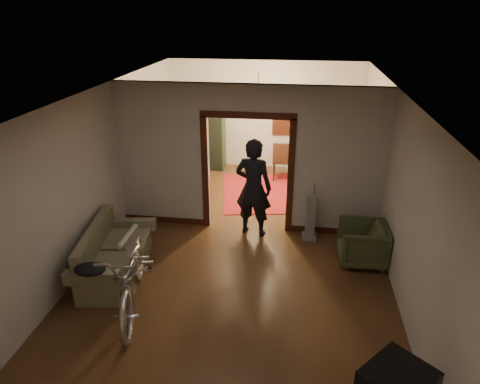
% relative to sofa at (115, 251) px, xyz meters
% --- Properties ---
extents(floor, '(5.00, 8.50, 0.01)m').
position_rel_sofa_xyz_m(floor, '(1.91, 1.16, -0.41)').
color(floor, '#3D2413').
rests_on(floor, ground).
extents(ceiling, '(5.00, 8.50, 0.01)m').
position_rel_sofa_xyz_m(ceiling, '(1.91, 1.16, 2.39)').
color(ceiling, white).
rests_on(ceiling, floor).
extents(wall_back, '(5.00, 0.02, 2.80)m').
position_rel_sofa_xyz_m(wall_back, '(1.91, 5.41, 0.99)').
color(wall_back, beige).
rests_on(wall_back, floor).
extents(wall_left, '(0.02, 8.50, 2.80)m').
position_rel_sofa_xyz_m(wall_left, '(-0.59, 1.16, 0.99)').
color(wall_left, beige).
rests_on(wall_left, floor).
extents(wall_right, '(0.02, 8.50, 2.80)m').
position_rel_sofa_xyz_m(wall_right, '(4.41, 1.16, 0.99)').
color(wall_right, beige).
rests_on(wall_right, floor).
extents(partition_wall, '(5.00, 0.14, 2.80)m').
position_rel_sofa_xyz_m(partition_wall, '(1.91, 1.91, 0.99)').
color(partition_wall, beige).
rests_on(partition_wall, floor).
extents(door_casing, '(1.74, 0.20, 2.32)m').
position_rel_sofa_xyz_m(door_casing, '(1.91, 1.91, 0.69)').
color(door_casing, '#3D190E').
rests_on(door_casing, floor).
extents(far_window, '(0.98, 0.06, 1.28)m').
position_rel_sofa_xyz_m(far_window, '(2.61, 5.37, 1.14)').
color(far_window, black).
rests_on(far_window, wall_back).
extents(chandelier, '(0.24, 0.24, 0.24)m').
position_rel_sofa_xyz_m(chandelier, '(1.91, 3.66, 1.94)').
color(chandelier, '#FFE0A5').
rests_on(chandelier, ceiling).
extents(light_switch, '(0.08, 0.01, 0.12)m').
position_rel_sofa_xyz_m(light_switch, '(2.96, 1.83, 0.84)').
color(light_switch, silver).
rests_on(light_switch, partition_wall).
extents(sofa, '(1.06, 1.88, 0.82)m').
position_rel_sofa_xyz_m(sofa, '(0.00, 0.00, 0.00)').
color(sofa, '#606141').
rests_on(sofa, floor).
extents(rolled_paper, '(0.09, 0.73, 0.09)m').
position_rel_sofa_xyz_m(rolled_paper, '(0.10, 0.30, 0.12)').
color(rolled_paper, beige).
rests_on(rolled_paper, sofa).
extents(jacket, '(0.45, 0.34, 0.13)m').
position_rel_sofa_xyz_m(jacket, '(0.05, -0.91, 0.27)').
color(jacket, black).
rests_on(jacket, sofa).
extents(bicycle, '(1.23, 2.22, 1.11)m').
position_rel_sofa_xyz_m(bicycle, '(0.60, -0.74, 0.14)').
color(bicycle, silver).
rests_on(bicycle, floor).
extents(armchair, '(0.80, 0.78, 0.71)m').
position_rel_sofa_xyz_m(armchair, '(3.99, 0.91, -0.05)').
color(armchair, '#404A29').
rests_on(armchair, floor).
extents(vacuum, '(0.30, 0.26, 0.87)m').
position_rel_sofa_xyz_m(vacuum, '(3.12, 1.56, 0.03)').
color(vacuum, gray).
rests_on(vacuum, floor).
extents(person, '(0.76, 0.57, 1.89)m').
position_rel_sofa_xyz_m(person, '(2.05, 1.65, 0.54)').
color(person, black).
rests_on(person, floor).
extents(oriental_rug, '(2.15, 2.60, 0.02)m').
position_rel_sofa_xyz_m(oriental_rug, '(2.03, 3.61, -0.40)').
color(oriental_rug, maroon).
rests_on(oriental_rug, floor).
extents(locker, '(0.87, 0.49, 1.74)m').
position_rel_sofa_xyz_m(locker, '(0.45, 5.09, 0.46)').
color(locker, '#223925').
rests_on(locker, floor).
extents(globe, '(0.26, 0.26, 0.26)m').
position_rel_sofa_xyz_m(globe, '(0.45, 5.09, 1.53)').
color(globe, '#1E5972').
rests_on(globe, locker).
extents(desk, '(1.05, 0.73, 0.71)m').
position_rel_sofa_xyz_m(desk, '(3.14, 4.94, -0.06)').
color(desk, '#321C10').
rests_on(desk, floor).
extents(desk_chair, '(0.57, 0.57, 1.00)m').
position_rel_sofa_xyz_m(desk_chair, '(2.45, 4.52, 0.09)').
color(desk_chair, '#321C10').
rests_on(desk_chair, floor).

